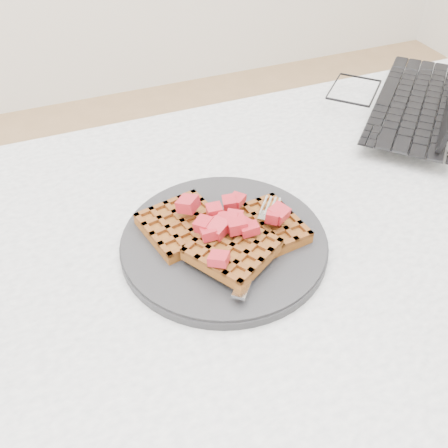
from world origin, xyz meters
name	(u,v)px	position (x,y,z in m)	size (l,w,h in m)	color
table	(285,301)	(0.00, 0.00, 0.64)	(1.20, 0.80, 0.75)	silver
plate	(224,242)	(-0.08, 0.03, 0.76)	(0.27, 0.27, 0.02)	#232325
waffles	(225,233)	(-0.08, 0.03, 0.78)	(0.21, 0.19, 0.03)	brown
strawberry_pile	(224,216)	(-0.08, 0.03, 0.80)	(0.15, 0.15, 0.02)	maroon
fork	(259,244)	(-0.05, 0.00, 0.77)	(0.02, 0.18, 0.02)	silver
laptop	(405,93)	(0.35, 0.24, 0.79)	(0.44, 0.44, 0.25)	black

